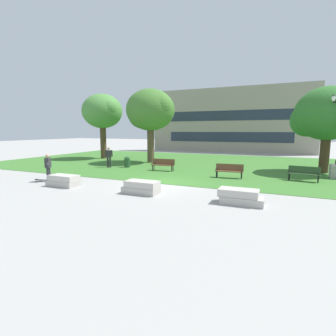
{
  "coord_description": "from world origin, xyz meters",
  "views": [
    {
      "loc": [
        6.54,
        -13.66,
        3.13
      ],
      "look_at": [
        1.1,
        -1.4,
        1.2
      ],
      "focal_mm": 28.0,
      "sensor_mm": 36.0,
      "label": 1
    }
  ],
  "objects": [
    {
      "name": "tree_near_left",
      "position": [
        -5.43,
        9.06,
        4.99
      ],
      "size": [
        4.88,
        4.65,
        7.03
      ],
      "color": "brown",
      "rests_on": "grass_lawn"
    },
    {
      "name": "person_skateboarder",
      "position": [
        -6.66,
        -2.09,
        0.97
      ],
      "size": [
        0.48,
        0.55,
        1.71
      ],
      "color": "#28282D",
      "rests_on": "ground"
    },
    {
      "name": "concrete_block_right",
      "position": [
        4.95,
        -2.41,
        0.31
      ],
      "size": [
        1.89,
        0.9,
        0.64
      ],
      "color": "#B2ADA3",
      "rests_on": "ground"
    },
    {
      "name": "building_facade_distant",
      "position": [
        -0.96,
        24.5,
        4.56
      ],
      "size": [
        23.11,
        1.03,
        9.13
      ],
      "color": "gray",
      "rests_on": "ground"
    },
    {
      "name": "skateboard",
      "position": [
        -7.0,
        -2.25,
        0.09
      ],
      "size": [
        1.04,
        0.43,
        0.14
      ],
      "color": "black",
      "rests_on": "ground"
    },
    {
      "name": "concrete_block_center",
      "position": [
        -4.77,
        -2.76,
        0.31
      ],
      "size": [
        1.81,
        0.9,
        0.64
      ],
      "color": "#B2ADA3",
      "rests_on": "ground"
    },
    {
      "name": "concrete_block_left",
      "position": [
        0.14,
        -2.5,
        0.31
      ],
      "size": [
        1.8,
        0.9,
        0.64
      ],
      "color": "#B2ADA3",
      "rests_on": "ground"
    },
    {
      "name": "park_bench_near_left",
      "position": [
        7.75,
        4.35,
        0.54
      ],
      "size": [
        1.86,
        0.77,
        0.9
      ],
      "color": "#284723",
      "rests_on": "grass_lawn"
    },
    {
      "name": "tree_far_left",
      "position": [
        9.24,
        8.66,
        4.27
      ],
      "size": [
        4.77,
        4.54,
        6.26
      ],
      "color": "#42301E",
      "rests_on": "grass_lawn"
    },
    {
      "name": "ground_plane",
      "position": [
        0.0,
        0.0,
        0.0
      ],
      "size": [
        140.0,
        140.0,
        0.0
      ],
      "primitive_type": "plane",
      "color": "#A3A09B"
    },
    {
      "name": "park_bench_far_left",
      "position": [
        -2.01,
        4.67,
        0.54
      ],
      "size": [
        1.83,
        0.65,
        0.9
      ],
      "color": "brown",
      "rests_on": "grass_lawn"
    },
    {
      "name": "grass_lawn",
      "position": [
        0.0,
        10.0,
        0.01
      ],
      "size": [
        40.0,
        20.0,
        0.02
      ],
      "primitive_type": "cube",
      "color": "#3D752D",
      "rests_on": "ground"
    },
    {
      "name": "park_bench_near_right",
      "position": [
        3.31,
        3.63,
        0.54
      ],
      "size": [
        1.83,
        0.66,
        0.9
      ],
      "color": "brown",
      "rests_on": "grass_lawn"
    },
    {
      "name": "trash_bin",
      "position": [
        -5.58,
        5.11,
        0.5
      ],
      "size": [
        0.49,
        0.49,
        0.96
      ],
      "color": "#234C28",
      "rests_on": "grass_lawn"
    },
    {
      "name": "person_bystander_near_lawn",
      "position": [
        -6.94,
        4.41,
        0.98
      ],
      "size": [
        0.62,
        0.43,
        1.71
      ],
      "color": "#28282D",
      "rests_on": "grass_lawn"
    },
    {
      "name": "tree_near_right",
      "position": [
        -12.03,
        10.26,
        5.13
      ],
      "size": [
        4.59,
        4.37,
        7.06
      ],
      "color": "#4C3823",
      "rests_on": "grass_lawn"
    }
  ]
}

